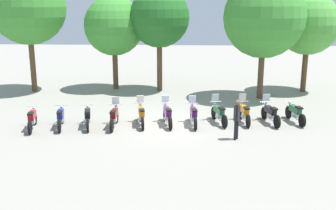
% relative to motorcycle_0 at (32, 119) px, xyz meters
% --- Properties ---
extents(ground_plane, '(80.00, 80.00, 0.00)m').
position_rel_motorcycle_0_xyz_m(ground_plane, '(6.38, 0.91, -0.50)').
color(ground_plane, gray).
extents(motorcycle_0, '(0.74, 2.16, 0.99)m').
position_rel_motorcycle_0_xyz_m(motorcycle_0, '(0.00, 0.00, 0.00)').
color(motorcycle_0, black).
rests_on(motorcycle_0, ground_plane).
extents(motorcycle_1, '(0.73, 2.16, 0.99)m').
position_rel_motorcycle_0_xyz_m(motorcycle_1, '(1.28, 0.30, 0.00)').
color(motorcycle_1, black).
rests_on(motorcycle_1, ground_plane).
extents(motorcycle_2, '(0.75, 2.15, 0.99)m').
position_rel_motorcycle_0_xyz_m(motorcycle_2, '(2.55, 0.45, 0.00)').
color(motorcycle_2, black).
rests_on(motorcycle_2, ground_plane).
extents(motorcycle_3, '(0.62, 2.19, 1.37)m').
position_rel_motorcycle_0_xyz_m(motorcycle_3, '(3.83, 0.52, 0.01)').
color(motorcycle_3, black).
rests_on(motorcycle_3, ground_plane).
extents(motorcycle_4, '(0.68, 2.17, 1.37)m').
position_rel_motorcycle_0_xyz_m(motorcycle_4, '(5.10, 0.91, 0.01)').
color(motorcycle_4, black).
rests_on(motorcycle_4, ground_plane).
extents(motorcycle_5, '(0.73, 2.16, 1.37)m').
position_rel_motorcycle_0_xyz_m(motorcycle_5, '(6.37, 1.00, 0.01)').
color(motorcycle_5, black).
rests_on(motorcycle_5, ground_plane).
extents(motorcycle_6, '(0.62, 2.19, 1.37)m').
position_rel_motorcycle_0_xyz_m(motorcycle_6, '(7.65, 1.00, 0.01)').
color(motorcycle_6, black).
rests_on(motorcycle_6, ground_plane).
extents(motorcycle_7, '(0.80, 2.14, 1.37)m').
position_rel_motorcycle_0_xyz_m(motorcycle_7, '(8.92, 1.43, 0.01)').
color(motorcycle_7, black).
rests_on(motorcycle_7, ground_plane).
extents(motorcycle_8, '(0.62, 2.19, 1.37)m').
position_rel_motorcycle_0_xyz_m(motorcycle_8, '(10.20, 1.56, 0.01)').
color(motorcycle_8, black).
rests_on(motorcycle_8, ground_plane).
extents(motorcycle_9, '(0.71, 2.16, 1.37)m').
position_rel_motorcycle_0_xyz_m(motorcycle_9, '(11.47, 1.52, 0.01)').
color(motorcycle_9, black).
rests_on(motorcycle_9, ground_plane).
extents(motorcycle_10, '(0.66, 2.17, 0.99)m').
position_rel_motorcycle_0_xyz_m(motorcycle_10, '(12.75, 1.75, 0.00)').
color(motorcycle_10, black).
rests_on(motorcycle_10, ground_plane).
extents(person_0, '(0.33, 0.38, 1.79)m').
position_rel_motorcycle_0_xyz_m(person_0, '(9.50, -1.04, 0.56)').
color(person_0, black).
rests_on(person_0, ground_plane).
extents(tree_0, '(4.91, 4.91, 8.06)m').
position_rel_motorcycle_0_xyz_m(tree_0, '(-3.13, 8.35, 5.09)').
color(tree_0, brown).
rests_on(tree_0, ground_plane).
extents(tree_1, '(4.03, 4.03, 6.39)m').
position_rel_motorcycle_0_xyz_m(tree_1, '(2.30, 9.39, 3.85)').
color(tree_1, brown).
rests_on(tree_1, ground_plane).
extents(tree_2, '(4.00, 4.00, 6.96)m').
position_rel_motorcycle_0_xyz_m(tree_2, '(5.41, 9.01, 4.43)').
color(tree_2, brown).
rests_on(tree_2, ground_plane).
extents(tree_3, '(4.92, 4.92, 7.48)m').
position_rel_motorcycle_0_xyz_m(tree_3, '(11.90, 7.00, 4.51)').
color(tree_3, brown).
rests_on(tree_3, ground_plane).
extents(tree_4, '(4.02, 4.02, 6.53)m').
position_rel_motorcycle_0_xyz_m(tree_4, '(15.21, 9.24, 3.99)').
color(tree_4, brown).
rests_on(tree_4, ground_plane).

